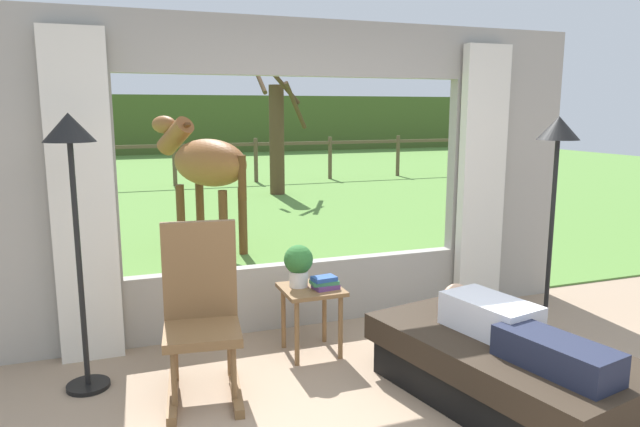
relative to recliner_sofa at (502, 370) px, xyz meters
The scene contains 16 objects.
back_wall_with_window 2.17m from the recliner_sofa, 113.00° to the left, with size 5.20×0.12×2.55m.
curtain_panel_left 3.08m from the recliner_sofa, 146.42° to the left, with size 0.44×0.10×2.40m, color silver.
curtain_panel_right 2.11m from the recliner_sofa, 59.73° to the left, with size 0.44×0.10×2.40m, color silver.
outdoor_pasture_lawn 12.68m from the recliner_sofa, 93.37° to the left, with size 36.00×21.68×0.02m, color #568438.
distant_hill_ridge 22.53m from the recliner_sofa, 91.90° to the left, with size 36.00×2.00×2.40m, color #455926.
recliner_sofa is the anchor object (origin of this frame).
reclining_person 0.31m from the recliner_sofa, 90.00° to the right, with size 0.46×1.43×0.22m.
rocking_chair 1.96m from the recliner_sofa, 154.52° to the left, with size 0.54×0.73×1.12m.
side_table 1.45m from the recliner_sofa, 127.54° to the left, with size 0.44×0.44×0.52m.
potted_plant 1.61m from the recliner_sofa, 128.54° to the left, with size 0.22×0.22×0.32m.
book_stack 1.38m from the recliner_sofa, 126.13° to the left, with size 0.20×0.16×0.09m.
floor_lamp_left 2.98m from the recliner_sofa, 155.61° to the left, with size 0.32×0.32×1.82m.
floor_lamp_right 1.76m from the recliner_sofa, 37.22° to the left, with size 0.32×0.32×1.79m.
horse 4.84m from the recliner_sofa, 103.20° to the left, with size 1.22×1.73×1.73m.
pasture_tree 9.34m from the recliner_sofa, 82.67° to the left, with size 1.09×1.14×2.73m.
pasture_fence_line 11.46m from the recliner_sofa, 93.74° to the left, with size 16.10×0.10×1.10m.
Camera 1 is at (-1.51, -2.31, 1.84)m, focal length 32.57 mm.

